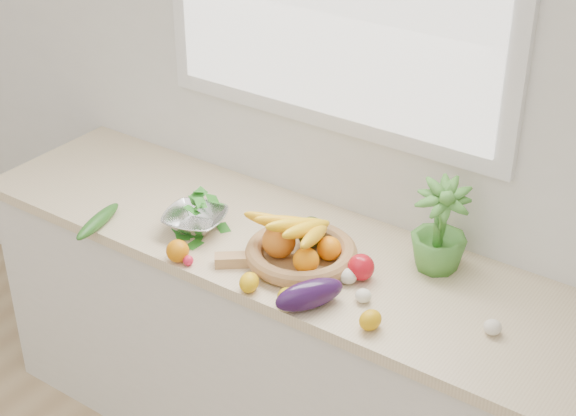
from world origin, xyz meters
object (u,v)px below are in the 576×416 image
Objects in this scene: cucumber at (98,221)px; eggplant at (309,295)px; fruit_basket at (300,247)px; colander_with_spinach at (195,216)px; potted_herb at (440,228)px; apple at (361,267)px.

eggplant is at bearing 2.52° from cucumber.
colander_with_spinach is at bearing -172.95° from fruit_basket.
potted_herb reaches higher than cucumber.
fruit_basket is at bearing -173.07° from apple.
fruit_basket is (-0.16, 0.19, 0.01)m from eggplant.
fruit_basket reaches higher than cucumber.
colander_with_spinach is (-0.39, -0.05, 0.00)m from fruit_basket.
fruit_basket reaches higher than eggplant.
eggplant is 0.24m from fruit_basket.
apple is 0.21m from fruit_basket.
colander_with_spinach reaches higher than cucumber.
colander_with_spinach is (-0.55, 0.14, 0.01)m from eggplant.
fruit_basket is (-0.21, -0.03, 0.01)m from apple.
cucumber is at bearing -164.27° from apple.
fruit_basket is at bearing 18.32° from cucumber.
apple reaches higher than cucumber.
apple is at bearing -129.69° from potted_herb.
potted_herb is 0.67× the size of fruit_basket.
eggplant reaches higher than cucumber.
potted_herb is 0.44m from fruit_basket.
potted_herb is (0.16, 0.19, 0.10)m from apple.
apple is at bearing 15.73° from cucumber.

